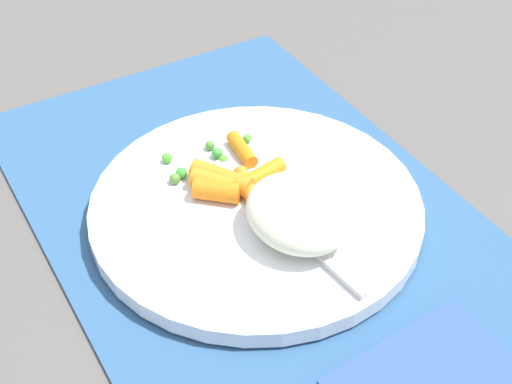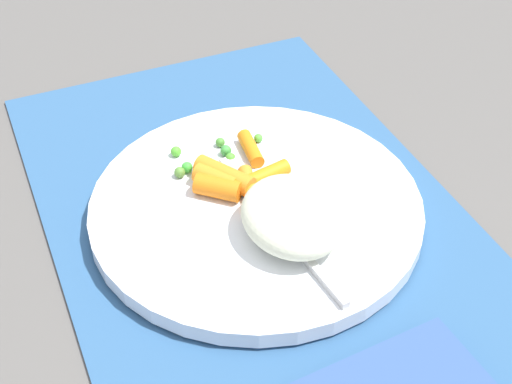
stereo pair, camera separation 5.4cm
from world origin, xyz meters
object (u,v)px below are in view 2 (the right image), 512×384
Objects in this scene: plate at (256,208)px; fork at (266,210)px; rice_mound at (293,216)px; carrot_portion at (233,176)px.

plate is 1.46× the size of fork.
rice_mound reaches higher than carrot_portion.
plate is 0.02m from fork.
rice_mound is at bearing -165.37° from carrot_portion.
plate is at bearing 13.03° from rice_mound.
carrot_portion is at bearing 14.63° from rice_mound.
carrot_portion is (0.03, 0.01, 0.01)m from plate.
fork is (-0.04, -0.01, -0.00)m from carrot_portion.
rice_mound reaches higher than fork.
carrot_portion reaches higher than plate.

